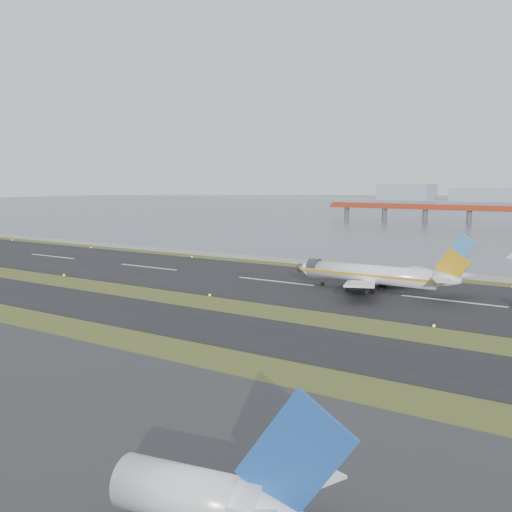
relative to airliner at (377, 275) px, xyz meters
The scene contains 6 objects.
ground 39.54m from the airliner, 127.35° to the right, with size 1000.00×1000.00×0.00m, color #304318.
taxiway_strip 49.58m from the airliner, 118.89° to the right, with size 1000.00×18.00×0.10m, color black.
runway_strip 24.17m from the airliner, behind, with size 1000.00×45.00×0.10m, color black.
seawall 37.46m from the airliner, 129.79° to the left, with size 1000.00×2.50×1.00m, color gray.
airliner is the anchor object (origin of this frame).
second_airliner_tail 94.24m from the airliner, 70.22° to the right, with size 15.93×13.01×9.86m.
Camera 1 is at (79.81, -86.35, 22.39)m, focal length 45.00 mm.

